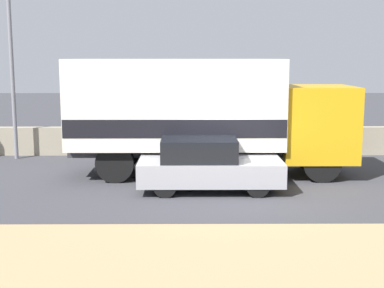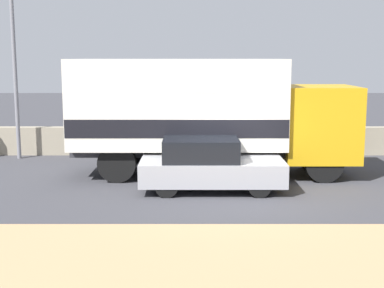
% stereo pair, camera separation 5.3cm
% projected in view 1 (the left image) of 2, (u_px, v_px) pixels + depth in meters
% --- Properties ---
extents(ground_plane, '(80.00, 80.00, 0.00)m').
position_uv_depth(ground_plane, '(226.00, 192.00, 14.09)').
color(ground_plane, '#38383D').
extents(dirt_shoulder_foreground, '(60.00, 5.81, 0.04)m').
position_uv_depth(dirt_shoulder_foreground, '(252.00, 282.00, 8.42)').
color(dirt_shoulder_foreground, tan).
rests_on(dirt_shoulder_foreground, ground_plane).
extents(stone_wall_backdrop, '(60.00, 0.35, 1.02)m').
position_uv_depth(stone_wall_backdrop, '(216.00, 141.00, 19.50)').
color(stone_wall_backdrop, gray).
rests_on(stone_wall_backdrop, ground_plane).
extents(street_lamp, '(0.56, 0.28, 7.92)m').
position_uv_depth(street_lamp, '(10.00, 27.00, 18.09)').
color(street_lamp, slate).
rests_on(street_lamp, ground_plane).
extents(box_truck, '(8.38, 2.55, 3.47)m').
position_uv_depth(box_truck, '(200.00, 112.00, 15.90)').
color(box_truck, gold).
rests_on(box_truck, ground_plane).
extents(car_hatchback, '(3.80, 1.80, 1.42)m').
position_uv_depth(car_hatchback, '(207.00, 164.00, 14.26)').
color(car_hatchback, '#9E9EA3').
rests_on(car_hatchback, ground_plane).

